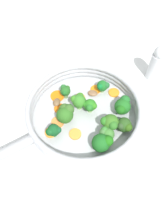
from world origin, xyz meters
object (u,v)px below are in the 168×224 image
at_px(broccoli_floret_9, 79,100).
at_px(broccoli_floret_3, 107,134).
at_px(carrot_slice_0, 114,93).
at_px(broccoli_floret_2, 110,122).
at_px(broccoli_floret_10, 124,125).
at_px(mushroom_piece_0, 57,101).
at_px(carrot_slice_4, 57,96).
at_px(carrot_slice_5, 80,98).
at_px(broccoli_floret_5, 103,143).
at_px(broccoli_floret_7, 65,113).
at_px(carrot_slice_6, 60,109).
at_px(salt_shaker, 156,63).
at_px(carrot_slice_1, 75,134).
at_px(carrot_slice_3, 51,132).
at_px(mushroom_piece_1, 93,93).
at_px(skillet, 84,117).
at_px(broccoli_floret_8, 90,106).
at_px(carrot_slice_7, 96,89).
at_px(carrot_slice_2, 58,122).
at_px(broccoli_floret_4, 65,91).
at_px(broccoli_floret_0, 103,86).
at_px(broccoli_floret_1, 53,131).
at_px(broccoli_floret_6, 123,106).

bearing_deg(broccoli_floret_9, broccoli_floret_3, -117.22).
distance_m(carrot_slice_0, broccoli_floret_2, 0.12).
bearing_deg(broccoli_floret_10, mushroom_piece_0, 90.17).
xyz_separation_m(carrot_slice_4, carrot_slice_5, (0.02, -0.06, 0.00)).
relative_size(carrot_slice_0, broccoli_floret_5, 0.63).
xyz_separation_m(broccoli_floret_7, mushroom_piece_0, (0.04, 0.05, -0.03)).
bearing_deg(carrot_slice_6, carrot_slice_4, 39.76).
xyz_separation_m(carrot_slice_0, salt_shaker, (0.13, -0.08, 0.04)).
distance_m(carrot_slice_1, salt_shaker, 0.32).
bearing_deg(carrot_slice_3, carrot_slice_1, -68.10).
bearing_deg(broccoli_floret_7, broccoli_floret_10, -75.05).
bearing_deg(carrot_slice_5, mushroom_piece_1, -40.18).
xyz_separation_m(skillet, broccoli_floret_8, (0.02, -0.01, 0.04)).
relative_size(carrot_slice_1, broccoli_floret_3, 0.80).
xyz_separation_m(carrot_slice_1, mushroom_piece_1, (0.14, 0.02, 0.00)).
xyz_separation_m(carrot_slice_7, mushroom_piece_0, (-0.09, 0.08, 0.00)).
relative_size(carrot_slice_3, broccoli_floret_9, 0.64).
xyz_separation_m(carrot_slice_5, carrot_slice_6, (-0.05, 0.03, -0.00)).
xyz_separation_m(carrot_slice_2, broccoli_floret_10, (0.06, -0.16, 0.02)).
distance_m(carrot_slice_4, broccoli_floret_3, 0.19).
relative_size(broccoli_floret_5, broccoli_floret_8, 1.15).
bearing_deg(carrot_slice_0, broccoli_floret_9, 142.15).
height_order(carrot_slice_3, broccoli_floret_4, broccoli_floret_4).
xyz_separation_m(carrot_slice_0, broccoli_floret_3, (-0.14, -0.04, 0.02)).
xyz_separation_m(carrot_slice_4, broccoli_floret_8, (-0.00, -0.10, 0.02)).
distance_m(broccoli_floret_0, broccoli_floret_7, 0.14).
height_order(carrot_slice_6, mushroom_piece_1, mushroom_piece_1).
relative_size(carrot_slice_1, broccoli_floret_8, 0.73).
relative_size(broccoli_floret_10, mushroom_piece_0, 1.57).
height_order(carrot_slice_1, broccoli_floret_0, broccoli_floret_0).
distance_m(broccoli_floret_1, broccoli_floret_6, 0.19).
distance_m(skillet, carrot_slice_5, 0.06).
bearing_deg(carrot_slice_7, broccoli_floret_6, -111.84).
bearing_deg(broccoli_floret_5, broccoli_floret_10, -22.49).
height_order(carrot_slice_1, carrot_slice_7, carrot_slice_1).
xyz_separation_m(carrot_slice_5, broccoli_floret_3, (-0.08, -0.12, 0.02)).
height_order(carrot_slice_2, broccoli_floret_9, broccoli_floret_9).
distance_m(carrot_slice_1, mushroom_piece_0, 0.11).
relative_size(carrot_slice_5, broccoli_floret_1, 0.78).
relative_size(carrot_slice_4, broccoli_floret_5, 0.79).
bearing_deg(carrot_slice_0, broccoli_floret_10, -146.52).
bearing_deg(carrot_slice_2, broccoli_floret_10, -70.35).
relative_size(broccoli_floret_6, broccoli_floret_7, 1.07).
height_order(broccoli_floret_2, broccoli_floret_7, broccoli_floret_7).
distance_m(carrot_slice_6, broccoli_floret_5, 0.16).
bearing_deg(broccoli_floret_2, mushroom_piece_1, 46.09).
height_order(carrot_slice_1, carrot_slice_6, carrot_slice_1).
relative_size(broccoli_floret_0, salt_shaker, 0.33).
height_order(carrot_slice_5, salt_shaker, salt_shaker).
relative_size(carrot_slice_4, broccoli_floret_10, 0.93).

